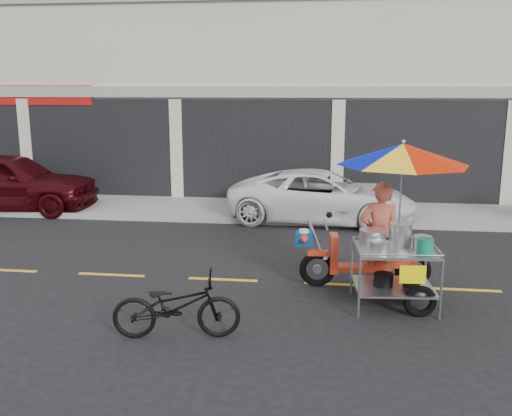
# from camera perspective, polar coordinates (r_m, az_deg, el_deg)

# --- Properties ---
(ground) EXTENTS (90.00, 90.00, 0.00)m
(ground) POSITION_cam_1_polar(r_m,az_deg,el_deg) (9.76, 8.40, -7.59)
(ground) COLOR black
(sidewalk) EXTENTS (45.00, 3.00, 0.15)m
(sidewalk) POSITION_cam_1_polar(r_m,az_deg,el_deg) (15.04, 8.04, -0.24)
(sidewalk) COLOR gray
(sidewalk) RESTS_ON ground
(shophouse_block) EXTENTS (36.00, 8.11, 10.40)m
(shophouse_block) POSITION_cam_1_polar(r_m,az_deg,el_deg) (20.04, 16.57, 14.44)
(shophouse_block) COLOR beige
(shophouse_block) RESTS_ON ground
(centerline) EXTENTS (42.00, 0.10, 0.01)m
(centerline) POSITION_cam_1_polar(r_m,az_deg,el_deg) (9.76, 8.40, -7.57)
(centerline) COLOR gold
(centerline) RESTS_ON ground
(maroon_sedan) EXTENTS (4.75, 2.20, 1.58)m
(maroon_sedan) POSITION_cam_1_polar(r_m,az_deg,el_deg) (16.41, -23.62, 2.43)
(maroon_sedan) COLOR black
(maroon_sedan) RESTS_ON ground
(white_pickup) EXTENTS (4.69, 2.52, 1.25)m
(white_pickup) POSITION_cam_1_polar(r_m,az_deg,el_deg) (14.01, 6.64, 1.18)
(white_pickup) COLOR white
(white_pickup) RESTS_ON ground
(near_bicycle) EXTENTS (1.75, 0.85, 0.88)m
(near_bicycle) POSITION_cam_1_polar(r_m,az_deg,el_deg) (7.67, -7.97, -9.67)
(near_bicycle) COLOR black
(near_bicycle) RESTS_ON ground
(food_vendor_rig) EXTENTS (2.61, 2.06, 2.52)m
(food_vendor_rig) POSITION_cam_1_polar(r_m,az_deg,el_deg) (8.88, 13.39, 0.83)
(food_vendor_rig) COLOR black
(food_vendor_rig) RESTS_ON ground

